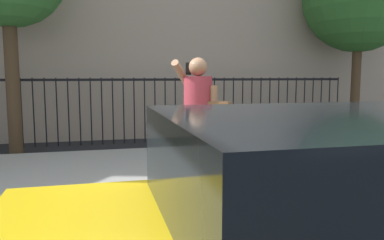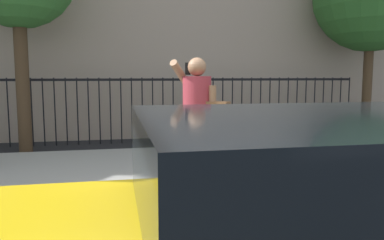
{
  "view_description": "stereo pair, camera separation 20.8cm",
  "coord_description": "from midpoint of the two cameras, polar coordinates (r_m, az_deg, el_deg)",
  "views": [
    {
      "loc": [
        -0.45,
        -3.44,
        1.65
      ],
      "look_at": [
        0.7,
        1.28,
        1.08
      ],
      "focal_mm": 35.75,
      "sensor_mm": 36.0,
      "label": 1
    },
    {
      "loc": [
        -0.25,
        -3.49,
        1.65
      ],
      "look_at": [
        0.7,
        1.28,
        1.08
      ],
      "focal_mm": 35.75,
      "sensor_mm": 36.0,
      "label": 2
    }
  ],
  "objects": [
    {
      "name": "iron_fence",
      "position": [
        9.39,
        -9.14,
        2.73
      ],
      "size": [
        12.03,
        0.04,
        1.6
      ],
      "color": "black",
      "rests_on": "ground"
    },
    {
      "name": "pedestrian_on_phone",
      "position": [
        4.58,
        2.33,
        0.34
      ],
      "size": [
        0.71,
        0.65,
        1.71
      ],
      "color": "#936B4C",
      "rests_on": "sidewalk"
    },
    {
      "name": "sidewalk",
      "position": [
        5.89,
        -7.55,
        -8.9
      ],
      "size": [
        28.0,
        4.4,
        0.15
      ],
      "primitive_type": "cube",
      "color": "#9E9B93",
      "rests_on": "ground"
    }
  ]
}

